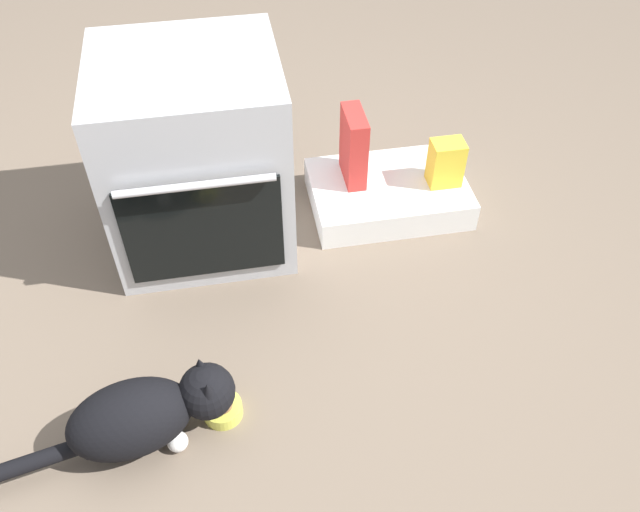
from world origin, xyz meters
name	(u,v)px	position (x,y,z in m)	size (l,w,h in m)	color
ground	(220,303)	(0.00, 0.00, 0.00)	(8.00, 8.00, 0.00)	#6B5B4C
oven	(196,157)	(-0.02, 0.36, 0.35)	(0.59, 0.60, 0.69)	#B7BABF
pantry_cabinet	(388,193)	(0.68, 0.39, 0.06)	(0.59, 0.40, 0.11)	white
food_bowl	(223,409)	(-0.02, -0.43, 0.03)	(0.12, 0.12, 0.07)	#D1D14C
cat	(145,414)	(-0.23, -0.47, 0.12)	(0.72, 0.27, 0.23)	black
cereal_box	(354,147)	(0.55, 0.45, 0.25)	(0.07, 0.18, 0.28)	#B72D28
snack_bag	(446,163)	(0.88, 0.36, 0.20)	(0.12, 0.09, 0.18)	yellow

